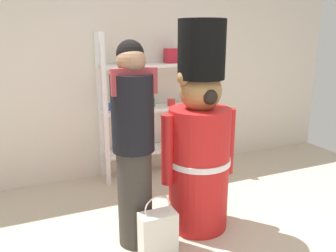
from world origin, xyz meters
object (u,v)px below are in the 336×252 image
object	(u,v)px
merchandise_shelf	(153,104)
person_shopper	(133,144)
teddy_bear_guard	(199,142)
shopping_bag	(158,235)

from	to	relation	value
merchandise_shelf	person_shopper	world-z (taller)	merchandise_shelf
merchandise_shelf	teddy_bear_guard	size ratio (longest dim) A/B	0.95
merchandise_shelf	person_shopper	bearing A→B (deg)	-116.44
person_shopper	shopping_bag	distance (m)	0.75
merchandise_shelf	person_shopper	size ratio (longest dim) A/B	1.04
teddy_bear_guard	merchandise_shelf	bearing A→B (deg)	87.08
teddy_bear_guard	person_shopper	size ratio (longest dim) A/B	1.09
merchandise_shelf	shopping_bag	distance (m)	1.89
merchandise_shelf	shopping_bag	world-z (taller)	merchandise_shelf
teddy_bear_guard	shopping_bag	bearing A→B (deg)	-149.38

